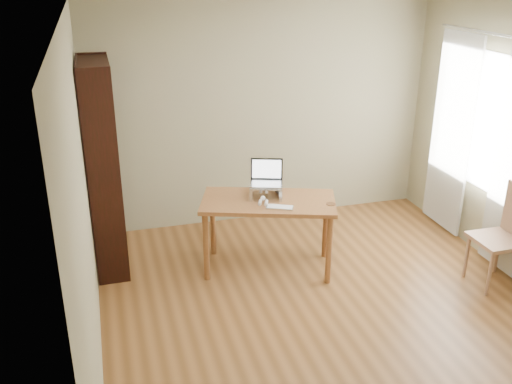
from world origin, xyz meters
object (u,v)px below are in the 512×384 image
chair (506,233)px  cat (263,190)px  desk (268,210)px  keyboard (280,207)px  laptop (265,177)px  bookshelf (104,168)px

chair → cat: bearing=154.3°
desk → keyboard: keyboard is taller
laptop → keyboard: size_ratio=1.33×
desk → laptop: bearing=108.9°
bookshelf → cat: 1.58m
cat → chair: chair is taller
bookshelf → desk: 1.67m
bookshelf → chair: (3.61, -1.44, -0.51)m
desk → cat: (-0.02, 0.11, 0.17)m
laptop → cat: size_ratio=0.77×
bookshelf → desk: bearing=-19.7°
bookshelf → desk: bookshelf is taller
laptop → chair: laptop is taller
bookshelf → laptop: bookshelf is taller
cat → chair: bearing=-4.3°
laptop → keyboard: laptop is taller
laptop → keyboard: (0.05, -0.36, -0.18)m
bookshelf → keyboard: 1.77m
desk → cat: size_ratio=3.00×
laptop → keyboard: 0.40m
keyboard → cat: size_ratio=0.58×
cat → desk: bearing=-57.4°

